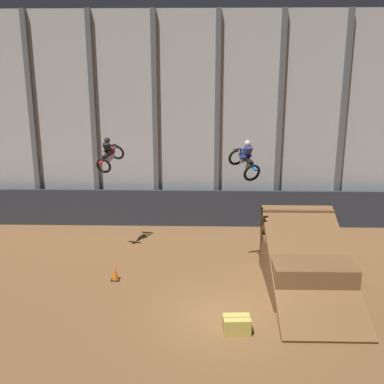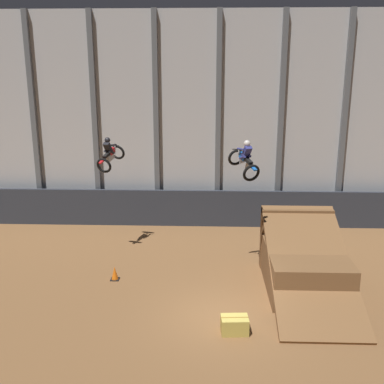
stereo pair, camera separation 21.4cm
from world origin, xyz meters
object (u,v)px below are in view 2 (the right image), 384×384
traffic_cone_near_ramp (115,273)px  hay_bale_trackside (235,325)px  rider_bike_left_air (110,154)px  rider_bike_right_air (245,160)px  dirt_ramp (303,263)px

traffic_cone_near_ramp → hay_bale_trackside: (4.79, -3.79, -0.00)m
traffic_cone_near_ramp → rider_bike_left_air: bearing=102.0°
rider_bike_right_air → traffic_cone_near_ramp: size_ratio=3.22×
rider_bike_left_air → rider_bike_right_air: (6.02, -2.55, 0.27)m
rider_bike_left_air → hay_bale_trackside: (5.48, -7.06, -4.44)m
rider_bike_right_air → hay_bale_trackside: size_ratio=2.00×
traffic_cone_near_ramp → dirt_ramp: bearing=-1.5°
dirt_ramp → hay_bale_trackside: (-2.95, -3.59, -0.68)m
rider_bike_right_air → rider_bike_left_air: bearing=133.8°
dirt_ramp → rider_bike_left_air: size_ratio=3.29×
dirt_ramp → traffic_cone_near_ramp: size_ratio=10.76×
rider_bike_left_air → traffic_cone_near_ramp: size_ratio=3.27×
dirt_ramp → hay_bale_trackside: dirt_ramp is taller
rider_bike_right_air → hay_bale_trackside: rider_bike_right_air is taller
rider_bike_left_air → rider_bike_right_air: bearing=-6.3°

